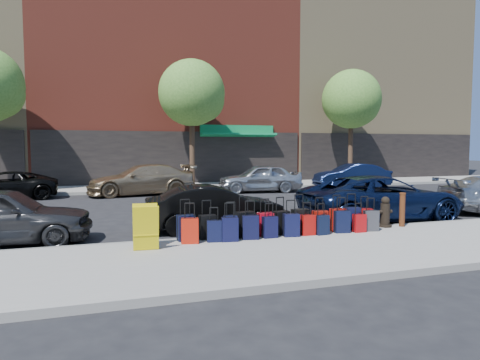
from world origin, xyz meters
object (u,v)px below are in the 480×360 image
object	(u,v)px
suitcase_front_5	(281,223)
car_far_3	(352,176)
fire_hydrant	(385,213)
bollard	(402,209)
car_near_2	(381,198)
car_far_2	(260,178)
tree_center	(194,95)
car_far_1	(142,180)
tree_right	(353,101)
car_far_0	(3,186)
car_near_0	(0,216)
display_rack	(146,228)
car_near_1	(215,208)

from	to	relation	value
suitcase_front_5	car_far_3	distance (m)	14.97
fire_hydrant	bollard	bearing A→B (deg)	-14.77
suitcase_front_5	fire_hydrant	xyz separation A→B (m)	(3.24, 0.07, 0.09)
car_near_2	car_far_2	distance (m)	9.67
tree_center	bollard	xyz separation A→B (m)	(3.03, -14.32, -4.76)
car_far_1	car_far_2	distance (m)	6.20
tree_right	car_far_2	xyz separation A→B (m)	(-7.57, -2.96, -4.65)
bollard	car_far_0	size ratio (longest dim) A/B	0.21
suitcase_front_5	car_near_0	xyz separation A→B (m)	(-6.82, 1.55, 0.28)
car_far_1	tree_center	bearing A→B (deg)	120.15
suitcase_front_5	display_rack	world-z (taller)	display_rack
suitcase_front_5	car_near_2	size ratio (longest dim) A/B	0.18
bollard	car_far_2	xyz separation A→B (m)	(-0.09, 11.36, 0.11)
car_far_3	suitcase_front_5	bearing A→B (deg)	-34.35
fire_hydrant	tree_right	bearing A→B (deg)	58.22
tree_right	display_rack	world-z (taller)	tree_right
car_near_1	car_near_0	bearing A→B (deg)	95.81
display_rack	car_far_0	xyz separation A→B (m)	(-5.24, 12.42, 0.01)
car_near_1	car_near_2	size ratio (longest dim) A/B	0.74
display_rack	car_near_0	size ratio (longest dim) A/B	0.23
display_rack	car_near_2	xyz separation A→B (m)	(7.79, 2.27, 0.11)
car_near_1	car_far_3	distance (m)	14.56
tree_center	car_far_3	size ratio (longest dim) A/B	1.65
car_near_2	car_far_3	distance (m)	11.19
display_rack	car_near_1	distance (m)	3.27
suitcase_front_5	fire_hydrant	distance (m)	3.24
car_far_1	car_far_0	bearing A→B (deg)	-96.05
car_near_0	car_near_1	size ratio (longest dim) A/B	1.08
bollard	display_rack	distance (m)	7.27
tree_right	bollard	size ratio (longest dim) A/B	7.51
fire_hydrant	car_near_0	xyz separation A→B (m)	(-10.06, 1.48, 0.18)
fire_hydrant	car_far_1	world-z (taller)	car_far_1
tree_center	car_near_2	bearing A→B (deg)	-74.20
bollard	car_far_3	xyz separation A→B (m)	(5.75, 11.61, 0.08)
fire_hydrant	car_near_0	bearing A→B (deg)	169.14
fire_hydrant	car_far_2	bearing A→B (deg)	85.44
bollard	car_near_1	xyz separation A→B (m)	(-5.04, 1.85, 0.01)
tree_center	car_near_0	bearing A→B (deg)	-120.59
car_far_3	tree_center	bearing A→B (deg)	-102.16
car_far_3	fire_hydrant	bearing A→B (deg)	-23.52
suitcase_front_5	car_far_1	bearing A→B (deg)	91.23
display_rack	car_far_2	bearing A→B (deg)	62.46
car_near_1	car_far_3	xyz separation A→B (m)	(10.79, 9.77, 0.07)
car_near_1	car_near_2	distance (m)	5.59
suitcase_front_5	car_near_1	bearing A→B (deg)	115.01
car_far_0	fire_hydrant	bearing A→B (deg)	38.91
car_far_0	car_far_2	xyz separation A→B (m)	(12.40, -0.50, 0.11)
car_near_0	bollard	bearing A→B (deg)	-94.64
display_rack	car_near_0	xyz separation A→B (m)	(-3.31, 2.14, 0.09)
car_near_1	car_far_1	distance (m)	10.14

